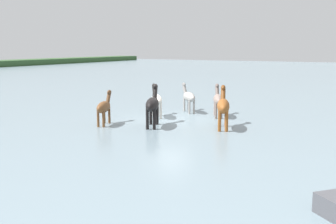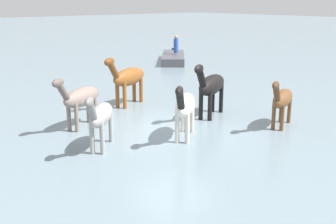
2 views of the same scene
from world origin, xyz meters
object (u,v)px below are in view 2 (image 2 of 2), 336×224
horse_gray_outer (80,98)px  horse_pinto_flank (185,106)px  person_spotter_bow (176,45)px  boat_dinghy_port (173,59)px  horse_rear_stallion (100,116)px  horse_lead (211,86)px  horse_dun_straggler (282,99)px  horse_mid_herd (128,77)px

horse_gray_outer → horse_pinto_flank: bearing=95.4°
horse_pinto_flank → horse_gray_outer: size_ratio=0.92×
horse_pinto_flank → person_spotter_bow: 16.37m
boat_dinghy_port → horse_gray_outer: bearing=-10.7°
horse_rear_stallion → horse_gray_outer: bearing=-149.2°
horse_pinto_flank → horse_lead: 2.69m
person_spotter_bow → horse_pinto_flank: bearing=49.0°
horse_rear_stallion → horse_dun_straggler: size_ratio=0.86×
horse_pinto_flank → horse_gray_outer: bearing=-97.7°
horse_rear_stallion → horse_lead: (-4.83, -0.33, 0.18)m
horse_rear_stallion → horse_gray_outer: size_ratio=0.82×
horse_dun_straggler → person_spotter_bow: bearing=-140.0°
horse_pinto_flank → horse_gray_outer: 3.56m
boat_dinghy_port → person_spotter_bow: size_ratio=4.10×
horse_mid_herd → person_spotter_bow: 12.41m
horse_dun_straggler → horse_gray_outer: bearing=-61.2°
horse_lead → person_spotter_bow: bearing=-150.7°
person_spotter_bow → boat_dinghy_port: bearing=-53.7°
horse_dun_straggler → boat_dinghy_port: 15.61m
horse_lead → boat_dinghy_port: (-8.22, -11.31, -0.96)m
horse_dun_straggler → horse_mid_herd: bearing=-90.7°
horse_rear_stallion → boat_dinghy_port: size_ratio=0.38×
horse_dun_straggler → horse_lead: size_ratio=0.83×
horse_gray_outer → boat_dinghy_port: bearing=-168.4°
horse_rear_stallion → person_spotter_bow: bearing=177.3°
horse_dun_straggler → horse_pinto_flank: bearing=-41.8°
horse_pinto_flank → boat_dinghy_port: bearing=-169.0°
horse_pinto_flank → horse_gray_outer: horse_pinto_flank is taller
horse_lead → horse_gray_outer: 4.62m
horse_mid_herd → person_spotter_bow: bearing=-162.7°
horse_mid_herd → horse_lead: 3.55m
horse_lead → boat_dinghy_port: bearing=-150.0°
horse_pinto_flank → horse_dun_straggler: bearing=120.7°
horse_rear_stallion → horse_dun_straggler: 6.06m
horse_pinto_flank → horse_dun_straggler: size_ratio=0.96×
horse_rear_stallion → person_spotter_bow: 17.48m
horse_rear_stallion → horse_gray_outer: (-0.60, -2.18, 0.04)m
horse_lead → horse_pinto_flank: bearing=2.6°
horse_dun_straggler → person_spotter_bow: (-7.49, -13.58, 0.21)m
horse_mid_herd → horse_lead: size_ratio=1.00×
horse_dun_straggler → boat_dinghy_port: bearing=-139.3°
horse_pinto_flank → person_spotter_bow: bearing=-169.7°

